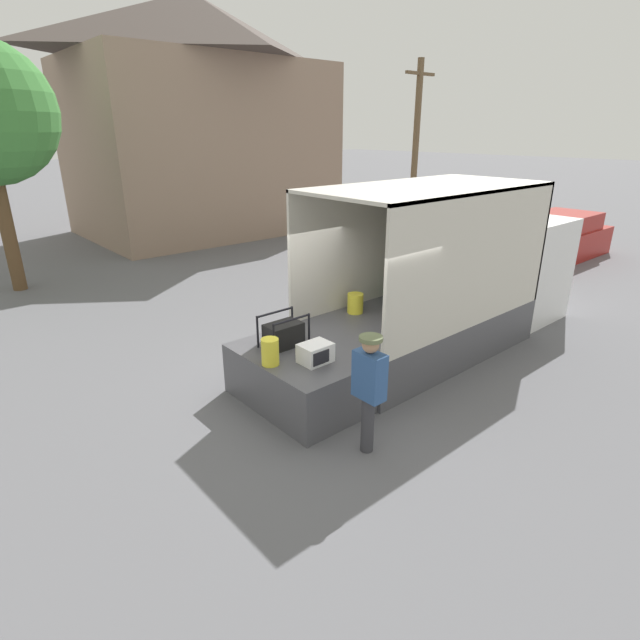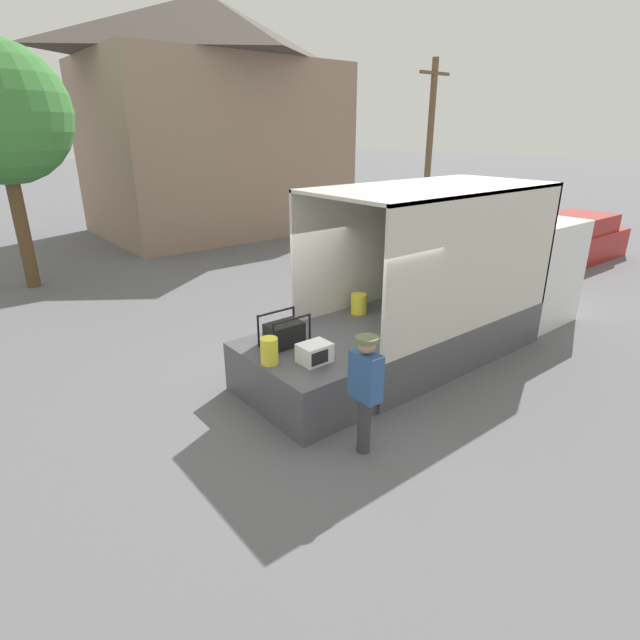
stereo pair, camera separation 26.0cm
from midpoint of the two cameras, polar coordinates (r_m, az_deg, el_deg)
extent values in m
plane|color=slate|center=(8.73, 0.40, -7.70)|extent=(160.00, 160.00, 0.00)
cube|color=white|center=(12.54, 20.37, 5.68)|extent=(1.92, 2.13, 2.33)
cube|color=#4C4C51|center=(10.11, 10.49, -1.23)|extent=(4.71, 2.32, 0.87)
cube|color=beige|center=(10.34, 6.19, 8.95)|extent=(4.71, 0.06, 2.39)
cube|color=beige|center=(9.00, 16.77, 6.38)|extent=(4.71, 0.06, 2.39)
cube|color=beige|center=(11.51, 18.46, 9.23)|extent=(0.06, 2.32, 2.39)
cube|color=beige|center=(9.44, 11.63, 14.68)|extent=(4.71, 2.32, 0.06)
cylinder|color=yellow|center=(9.62, 3.29, 1.93)|extent=(0.31, 0.31, 0.38)
cube|color=olive|center=(9.76, 8.41, 1.62)|extent=(0.44, 0.32, 0.26)
cube|color=#2D7F33|center=(10.37, 8.34, 2.95)|extent=(0.44, 0.32, 0.32)
cube|color=#4C4C51|center=(8.13, -3.46, -6.61)|extent=(1.45, 2.20, 0.87)
cube|color=white|center=(7.58, -1.51, -3.79)|extent=(0.48, 0.37, 0.30)
cube|color=black|center=(7.42, -0.86, -4.35)|extent=(0.31, 0.01, 0.20)
cube|color=black|center=(8.15, -5.09, -1.70)|extent=(0.59, 0.39, 0.39)
cylinder|color=slate|center=(8.27, -3.77, -1.16)|extent=(0.22, 0.21, 0.21)
cylinder|color=black|center=(7.77, -6.25, -2.32)|extent=(0.04, 0.04, 0.54)
cylinder|color=black|center=(8.15, -2.18, -1.04)|extent=(0.04, 0.04, 0.54)
cylinder|color=black|center=(8.11, -8.06, -1.37)|extent=(0.04, 0.04, 0.54)
cylinder|color=black|center=(8.48, -4.07, -0.19)|extent=(0.04, 0.04, 0.54)
cylinder|color=black|center=(7.86, -4.21, 0.03)|extent=(0.71, 0.04, 0.04)
cylinder|color=black|center=(8.20, -6.08, 0.87)|extent=(0.71, 0.04, 0.04)
cylinder|color=yellow|center=(7.53, -6.71, -3.63)|extent=(0.27, 0.27, 0.42)
cylinder|color=#38383D|center=(6.98, 4.37, -11.80)|extent=(0.18, 0.18, 0.83)
cube|color=#2D5189|center=(6.61, 4.54, -6.35)|extent=(0.24, 0.44, 0.66)
sphere|color=tan|center=(6.42, 4.66, -2.83)|extent=(0.23, 0.23, 0.23)
cylinder|color=#606B47|center=(6.39, 4.68, -2.12)|extent=(0.31, 0.31, 0.06)
cube|color=maroon|center=(18.99, 24.69, 7.78)|extent=(5.07, 1.92, 0.96)
cube|color=maroon|center=(19.41, 25.81, 10.15)|extent=(2.23, 1.76, 0.56)
cube|color=black|center=(17.54, 22.78, 8.91)|extent=(2.03, 1.84, 0.12)
cube|color=gray|center=(22.98, -13.54, 18.41)|extent=(9.76, 6.93, 6.79)
pyramid|color=#514742|center=(23.27, -14.62, 29.71)|extent=(10.25, 7.27, 2.38)
cylinder|color=brown|center=(23.77, 10.55, 18.96)|extent=(0.28, 0.28, 7.01)
cube|color=brown|center=(23.86, 11.05, 25.93)|extent=(1.80, 0.14, 0.12)
cylinder|color=brown|center=(16.08, -32.40, 8.07)|extent=(0.36, 0.36, 2.98)
camera|label=1|loc=(0.13, -90.96, -0.37)|focal=28.00mm
camera|label=2|loc=(0.13, 89.04, 0.37)|focal=28.00mm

